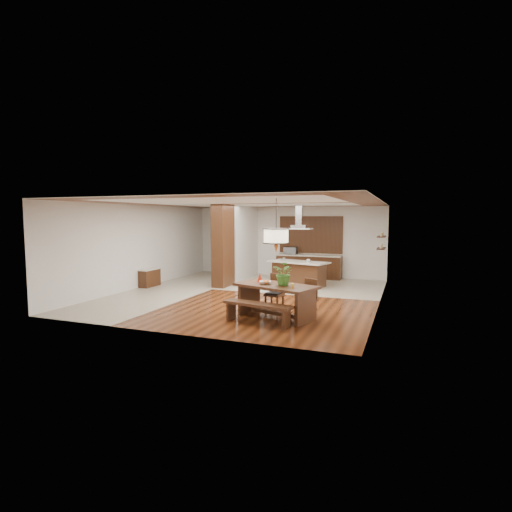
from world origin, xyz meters
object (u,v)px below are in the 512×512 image
at_px(dining_chair_left, 274,292).
at_px(pendant_lantern, 276,226).
at_px(dining_chair_right, 306,298).
at_px(range_hood, 299,217).
at_px(island_cup, 308,261).
at_px(dining_table, 276,293).
at_px(fruit_bowl, 265,282).
at_px(hallway_console, 150,278).
at_px(foliage_plant, 284,273).
at_px(dining_bench, 257,313).
at_px(kitchen_island, 299,273).
at_px(microwave, 291,251).

bearing_deg(dining_chair_left, pendant_lantern, -60.52).
bearing_deg(dining_chair_right, range_hood, 134.58).
xyz_separation_m(pendant_lantern, island_cup, (-0.30, 4.63, -1.31)).
bearing_deg(dining_table, dining_chair_right, 32.13).
bearing_deg(fruit_bowl, hallway_console, 153.54).
bearing_deg(pendant_lantern, foliage_plant, -8.69).
distance_m(dining_bench, fruit_bowl, 0.91).
bearing_deg(hallway_console, fruit_bowl, -26.46).
distance_m(dining_chair_right, island_cup, 4.35).
bearing_deg(foliage_plant, hallway_console, 155.26).
distance_m(hallway_console, dining_chair_right, 6.59).
distance_m(dining_bench, dining_chair_right, 1.41).
xyz_separation_m(hallway_console, kitchen_island, (4.88, 2.09, 0.14)).
bearing_deg(foliage_plant, range_hood, 100.53).
bearing_deg(pendant_lantern, range_hood, 98.00).
relative_size(hallway_console, microwave, 1.67).
height_order(fruit_bowl, island_cup, island_cup).
height_order(range_hood, island_cup, range_hood).
xyz_separation_m(hallway_console, range_hood, (4.88, 2.10, 2.15)).
bearing_deg(dining_chair_left, range_hood, 104.35).
relative_size(foliage_plant, kitchen_island, 0.25).
distance_m(range_hood, microwave, 2.48).
height_order(dining_chair_right, island_cup, island_cup).
distance_m(pendant_lantern, fruit_bowl, 1.42).
relative_size(dining_table, kitchen_island, 0.94).
distance_m(hallway_console, pendant_lantern, 6.43).
height_order(dining_chair_right, range_hood, range_hood).
distance_m(kitchen_island, island_cup, 0.61).
relative_size(hallway_console, dining_chair_right, 0.96).
xyz_separation_m(hallway_console, dining_chair_left, (5.27, -1.90, 0.16)).
bearing_deg(microwave, kitchen_island, -66.18).
distance_m(hallway_console, microwave, 5.73).
bearing_deg(dining_chair_right, dining_bench, -101.58).
bearing_deg(range_hood, fruit_bowl, -85.30).
relative_size(fruit_bowl, kitchen_island, 0.13).
height_order(pendant_lantern, island_cup, pendant_lantern).
bearing_deg(kitchen_island, fruit_bowl, -69.94).
bearing_deg(range_hood, kitchen_island, -90.00).
bearing_deg(dining_chair_left, hallway_console, 168.97).
bearing_deg(range_hood, dining_table, -82.00).
bearing_deg(fruit_bowl, dining_table, 0.09).
bearing_deg(fruit_bowl, dining_chair_left, 89.85).
xyz_separation_m(pendant_lantern, foliage_plant, (0.22, -0.03, -1.13)).
distance_m(dining_chair_right, fruit_bowl, 1.09).
height_order(foliage_plant, fruit_bowl, foliage_plant).
relative_size(dining_table, range_hood, 2.41).
relative_size(dining_table, island_cup, 17.53).
height_order(hallway_console, range_hood, range_hood).
xyz_separation_m(dining_bench, microwave, (-1.28, 7.28, 0.86)).
height_order(hallway_console, microwave, microwave).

